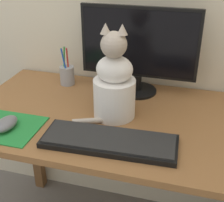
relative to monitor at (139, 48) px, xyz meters
name	(u,v)px	position (x,y,z in m)	size (l,w,h in m)	color
desk	(124,140)	(0.00, -0.22, -0.31)	(1.23, 0.64, 0.73)	brown
monitor	(139,48)	(0.00, 0.00, 0.00)	(0.49, 0.17, 0.37)	black
keyboard	(109,141)	(-0.01, -0.41, -0.19)	(0.45, 0.18, 0.02)	black
mousepad_left	(8,127)	(-0.38, -0.41, -0.20)	(0.23, 0.20, 0.00)	#238438
computer_mouse_left	(6,124)	(-0.38, -0.42, -0.18)	(0.06, 0.10, 0.04)	slate
cat	(114,84)	(-0.04, -0.23, -0.07)	(0.21, 0.20, 0.35)	white
pen_cup	(67,75)	(-0.33, -0.01, -0.15)	(0.07, 0.07, 0.17)	#99999E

